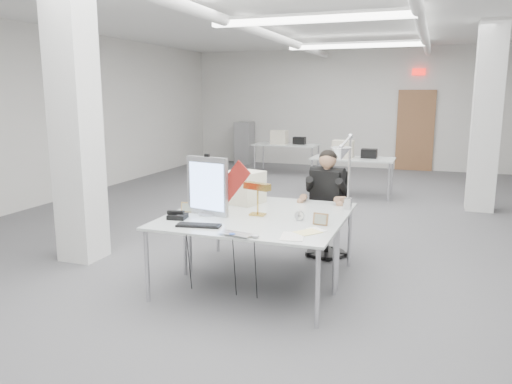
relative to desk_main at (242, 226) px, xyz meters
The scene contains 23 objects.
room_shell 2.80m from the desk_main, 89.21° to the left, with size 10.04×14.04×3.24m.
desk_main is the anchor object (origin of this frame).
desk_second 0.90m from the desk_main, 90.00° to the left, with size 1.80×0.90×0.03m, color silver.
bg_desk_a 5.50m from the desk_main, 87.92° to the left, with size 1.60×0.80×0.03m, color silver.
bg_desk_b 7.91m from the desk_main, 103.16° to the left, with size 1.60×0.80×0.03m, color silver.
filing_cabinet 9.80m from the desk_main, 110.93° to the left, with size 0.45×0.55×1.20m, color gray.
office_chair 1.69m from the desk_main, 72.60° to the left, with size 0.58×0.58×1.18m, color black, non-canonical shape.
seated_person 1.64m from the desk_main, 72.07° to the left, with size 0.46×0.58×0.87m, color black, non-canonical shape.
monitor 0.64m from the desk_main, 151.79° to the left, with size 0.49×0.05×0.61m, color #A6A7AB.
pennant 0.48m from the desk_main, 130.17° to the left, with size 0.45×0.01×0.19m, color maroon.
keyboard 0.42m from the desk_main, 151.95° to the right, with size 0.42×0.14×0.02m, color black.
laptop 0.43m from the desk_main, 80.74° to the right, with size 0.32×0.21×0.03m, color #AEAEB3.
mouse 0.46m from the desk_main, 54.96° to the right, with size 0.08×0.05×0.03m, color #A4A4A8.
bankers_lamp 0.45m from the desk_main, 88.73° to the left, with size 0.28×0.11×0.32m, color gold, non-canonical shape.
desk_phone 0.71m from the desk_main, behind, with size 0.18×0.16×0.05m, color black.
picture_frame_left 0.80m from the desk_main, 158.76° to the left, with size 0.14×0.01×0.11m, color tan.
picture_frame_right 0.76m from the desk_main, 19.11° to the left, with size 0.15×0.01×0.12m, color #A47446.
desk_clock 0.60m from the desk_main, 36.46° to the left, with size 0.10×0.10×0.03m, color #B0B1B5.
paper_stack_a 0.62m from the desk_main, 22.28° to the right, with size 0.20×0.28×0.01m, color white.
paper_stack_b 0.67m from the desk_main, ahead, with size 0.16×0.23×0.01m, color #FFEF98.
paper_stack_c 0.72m from the desk_main, ahead, with size 0.18×0.13×0.01m, color white.
beige_monitor 1.01m from the desk_main, 110.29° to the left, with size 0.39×0.37×0.37m, color beige.
architect_lamp 1.23m from the desk_main, 42.27° to the left, with size 0.22×0.65×0.83m, color #BBBBC0, non-canonical shape.
Camera 1 is at (1.70, -6.85, 2.00)m, focal length 35.00 mm.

